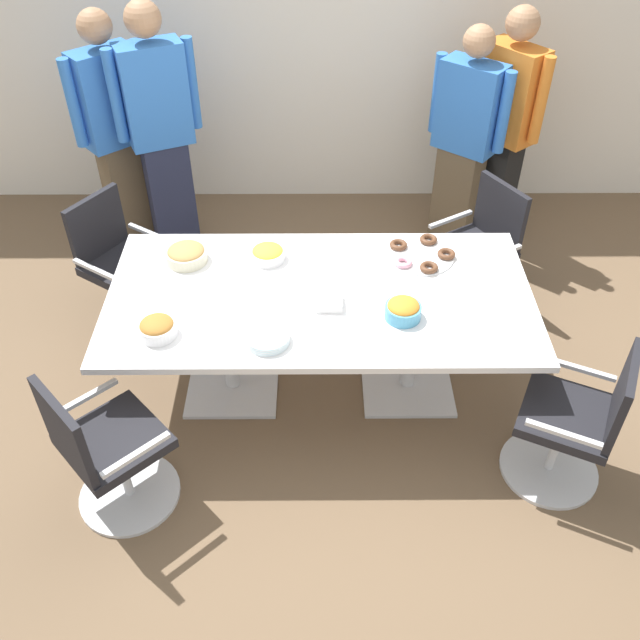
% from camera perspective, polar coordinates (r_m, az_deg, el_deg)
% --- Properties ---
extents(ground_plane, '(10.00, 10.00, 0.01)m').
position_cam_1_polar(ground_plane, '(4.41, 0.00, -5.45)').
color(ground_plane, brown).
extents(back_wall, '(8.00, 0.10, 2.80)m').
position_cam_1_polar(back_wall, '(5.73, -0.14, 22.77)').
color(back_wall, white).
rests_on(back_wall, ground).
extents(conference_table, '(2.40, 1.20, 0.75)m').
position_cam_1_polar(conference_table, '(3.98, 0.00, 0.82)').
color(conference_table, white).
rests_on(conference_table, ground).
extents(office_chair_0, '(0.75, 0.75, 0.91)m').
position_cam_1_polar(office_chair_0, '(4.84, -16.01, 4.03)').
color(office_chair_0, silver).
rests_on(office_chair_0, ground).
extents(office_chair_1, '(0.76, 0.76, 0.91)m').
position_cam_1_polar(office_chair_1, '(3.70, -17.17, -10.47)').
color(office_chair_1, silver).
rests_on(office_chair_1, ground).
extents(office_chair_2, '(0.72, 0.72, 0.91)m').
position_cam_1_polar(office_chair_2, '(3.89, 20.28, -8.17)').
color(office_chair_2, silver).
rests_on(office_chair_2, ground).
extents(office_chair_3, '(0.74, 0.74, 0.91)m').
position_cam_1_polar(office_chair_3, '(4.90, 12.78, 5.25)').
color(office_chair_3, silver).
rests_on(office_chair_3, ground).
extents(person_standing_0, '(0.51, 0.46, 1.80)m').
position_cam_1_polar(person_standing_0, '(5.39, -16.45, 14.67)').
color(person_standing_0, brown).
rests_on(person_standing_0, ground).
extents(person_standing_1, '(0.59, 0.38, 1.87)m').
position_cam_1_polar(person_standing_1, '(5.22, -13.01, 15.00)').
color(person_standing_1, '#232842').
rests_on(person_standing_1, ground).
extents(person_standing_2, '(0.53, 0.45, 1.70)m').
position_cam_1_polar(person_standing_2, '(5.31, 11.84, 14.36)').
color(person_standing_2, brown).
rests_on(person_standing_2, ground).
extents(person_standing_3, '(0.45, 0.53, 1.79)m').
position_cam_1_polar(person_standing_3, '(5.44, 14.90, 15.14)').
color(person_standing_3, black).
rests_on(person_standing_3, ground).
extents(snack_bowl_pretzels, '(0.20, 0.20, 0.10)m').
position_cam_1_polar(snack_bowl_pretzels, '(3.70, -13.29, -0.62)').
color(snack_bowl_pretzels, white).
rests_on(snack_bowl_pretzels, conference_table).
extents(snack_bowl_chips_yellow, '(0.21, 0.21, 0.09)m').
position_cam_1_polar(snack_bowl_chips_yellow, '(4.15, -4.34, 5.50)').
color(snack_bowl_chips_yellow, white).
rests_on(snack_bowl_chips_yellow, conference_table).
extents(snack_bowl_chips_orange, '(0.20, 0.20, 0.11)m').
position_cam_1_polar(snack_bowl_chips_orange, '(3.73, 6.87, 0.87)').
color(snack_bowl_chips_orange, '#4C9EC6').
rests_on(snack_bowl_chips_orange, conference_table).
extents(snack_bowl_cookies, '(0.25, 0.25, 0.10)m').
position_cam_1_polar(snack_bowl_cookies, '(4.19, -10.97, 5.37)').
color(snack_bowl_cookies, beige).
rests_on(snack_bowl_cookies, conference_table).
extents(donut_platter, '(0.40, 0.40, 0.04)m').
position_cam_1_polar(donut_platter, '(4.21, 8.32, 5.36)').
color(donut_platter, white).
rests_on(donut_platter, conference_table).
extents(plate_stack, '(0.23, 0.23, 0.05)m').
position_cam_1_polar(plate_stack, '(3.59, -4.36, -1.52)').
color(plate_stack, white).
rests_on(plate_stack, conference_table).
extents(napkin_pile, '(0.15, 0.15, 0.05)m').
position_cam_1_polar(napkin_pile, '(3.80, 0.75, 1.53)').
color(napkin_pile, white).
rests_on(napkin_pile, conference_table).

